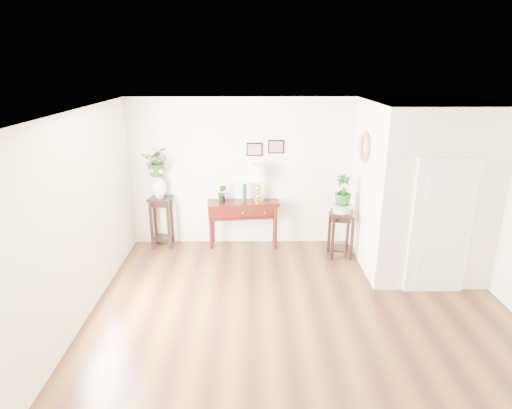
{
  "coord_description": "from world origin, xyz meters",
  "views": [
    {
      "loc": [
        -0.71,
        -5.09,
        3.37
      ],
      "look_at": [
        -0.64,
        1.3,
        1.25
      ],
      "focal_mm": 30.0,
      "sensor_mm": 36.0,
      "label": 1
    }
  ],
  "objects_px": {
    "console_table": "(243,223)",
    "plant_stand_a": "(162,222)",
    "plant_stand_b": "(340,234)",
    "table_lamp": "(258,184)"
  },
  "relations": [
    {
      "from": "plant_stand_b",
      "to": "console_table",
      "type": "bearing_deg",
      "value": 163.87
    },
    {
      "from": "console_table",
      "to": "plant_stand_a",
      "type": "bearing_deg",
      "value": 173.36
    },
    {
      "from": "console_table",
      "to": "plant_stand_a",
      "type": "xyz_separation_m",
      "value": [
        -1.56,
        0.0,
        0.04
      ]
    },
    {
      "from": "plant_stand_b",
      "to": "plant_stand_a",
      "type": "bearing_deg",
      "value": 171.26
    },
    {
      "from": "plant_stand_a",
      "to": "plant_stand_b",
      "type": "distance_m",
      "value": 3.37
    },
    {
      "from": "plant_stand_a",
      "to": "plant_stand_b",
      "type": "height_order",
      "value": "plant_stand_a"
    },
    {
      "from": "console_table",
      "to": "plant_stand_b",
      "type": "bearing_deg",
      "value": -22.76
    },
    {
      "from": "table_lamp",
      "to": "plant_stand_b",
      "type": "height_order",
      "value": "table_lamp"
    },
    {
      "from": "table_lamp",
      "to": "plant_stand_a",
      "type": "distance_m",
      "value": 1.99
    },
    {
      "from": "table_lamp",
      "to": "plant_stand_a",
      "type": "height_order",
      "value": "table_lamp"
    }
  ]
}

